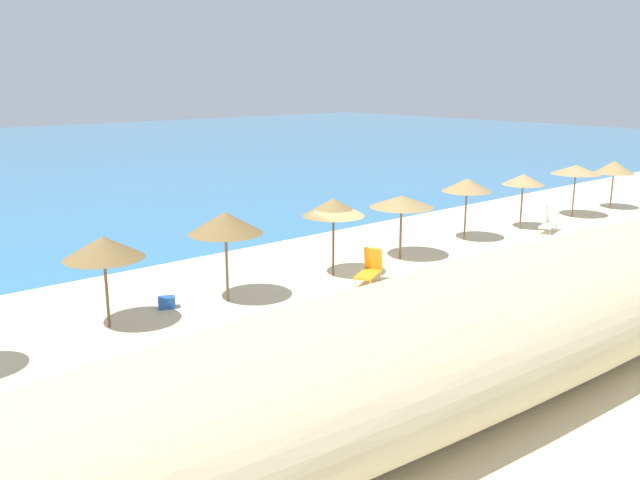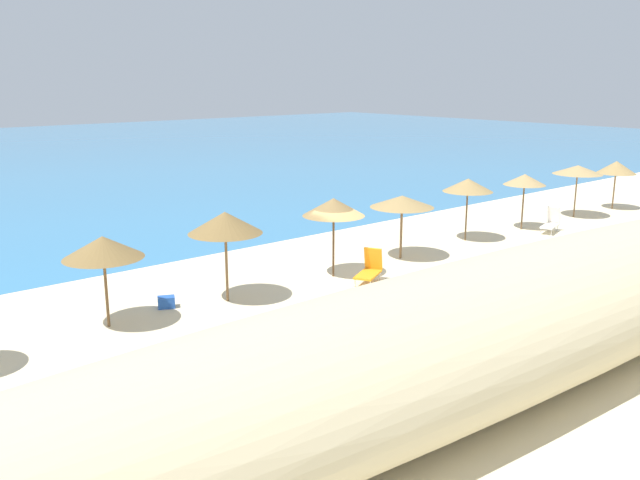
{
  "view_description": "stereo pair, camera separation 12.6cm",
  "coord_description": "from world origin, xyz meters",
  "px_view_note": "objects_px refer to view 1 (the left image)",
  "views": [
    {
      "loc": [
        -16.15,
        -16.7,
        7.11
      ],
      "look_at": [
        -1.23,
        0.69,
        1.55
      ],
      "focal_mm": 37.94,
      "sensor_mm": 36.0,
      "label": 1
    },
    {
      "loc": [
        -16.05,
        -16.78,
        7.11
      ],
      "look_at": [
        -1.23,
        0.69,
        1.55
      ],
      "focal_mm": 37.94,
      "sensor_mm": 36.0,
      "label": 2
    }
  ],
  "objects_px": {
    "beach_umbrella_8": "(523,180)",
    "beach_umbrella_10": "(614,167)",
    "beach_umbrella_5": "(334,207)",
    "lounge_chair_0": "(550,222)",
    "beach_umbrella_4": "(225,223)",
    "beach_umbrella_9": "(576,170)",
    "beach_umbrella_3": "(103,248)",
    "lounge_chair_1": "(370,269)",
    "cooler_box": "(167,302)",
    "beach_umbrella_6": "(402,202)",
    "beach_umbrella_7": "(467,185)"
  },
  "relations": [
    {
      "from": "beach_umbrella_8",
      "to": "beach_umbrella_10",
      "type": "height_order",
      "value": "beach_umbrella_8"
    },
    {
      "from": "beach_umbrella_8",
      "to": "lounge_chair_1",
      "type": "bearing_deg",
      "value": -172.7
    },
    {
      "from": "beach_umbrella_6",
      "to": "lounge_chair_0",
      "type": "height_order",
      "value": "beach_umbrella_6"
    },
    {
      "from": "beach_umbrella_5",
      "to": "lounge_chair_1",
      "type": "distance_m",
      "value": 2.55
    },
    {
      "from": "beach_umbrella_4",
      "to": "cooler_box",
      "type": "xyz_separation_m",
      "value": [
        -1.84,
        0.68,
        -2.42
      ]
    },
    {
      "from": "beach_umbrella_3",
      "to": "cooler_box",
      "type": "distance_m",
      "value": 3.04
    },
    {
      "from": "cooler_box",
      "to": "beach_umbrella_4",
      "type": "bearing_deg",
      "value": -20.43
    },
    {
      "from": "beach_umbrella_5",
      "to": "beach_umbrella_8",
      "type": "xyz_separation_m",
      "value": [
        12.05,
        0.06,
        -0.18
      ]
    },
    {
      "from": "beach_umbrella_4",
      "to": "beach_umbrella_8",
      "type": "xyz_separation_m",
      "value": [
        16.51,
        -0.08,
        -0.21
      ]
    },
    {
      "from": "beach_umbrella_8",
      "to": "beach_umbrella_3",
      "type": "bearing_deg",
      "value": 178.94
    },
    {
      "from": "beach_umbrella_4",
      "to": "cooler_box",
      "type": "relative_size",
      "value": 5.61
    },
    {
      "from": "cooler_box",
      "to": "beach_umbrella_7",
      "type": "bearing_deg",
      "value": -1.73
    },
    {
      "from": "beach_umbrella_3",
      "to": "beach_umbrella_4",
      "type": "xyz_separation_m",
      "value": [
        3.91,
        -0.29,
        0.22
      ]
    },
    {
      "from": "beach_umbrella_7",
      "to": "cooler_box",
      "type": "relative_size",
      "value": 5.26
    },
    {
      "from": "beach_umbrella_5",
      "to": "beach_umbrella_10",
      "type": "xyz_separation_m",
      "value": [
        20.3,
        -0.25,
        -0.27
      ]
    },
    {
      "from": "beach_umbrella_10",
      "to": "cooler_box",
      "type": "relative_size",
      "value": 5.01
    },
    {
      "from": "beach_umbrella_9",
      "to": "lounge_chair_0",
      "type": "bearing_deg",
      "value": -164.41
    },
    {
      "from": "beach_umbrella_10",
      "to": "lounge_chair_1",
      "type": "distance_m",
      "value": 19.97
    },
    {
      "from": "beach_umbrella_10",
      "to": "lounge_chair_0",
      "type": "xyz_separation_m",
      "value": [
        -7.74,
        -0.92,
        -1.82
      ]
    },
    {
      "from": "beach_umbrella_3",
      "to": "beach_umbrella_10",
      "type": "height_order",
      "value": "beach_umbrella_3"
    },
    {
      "from": "beach_umbrella_4",
      "to": "beach_umbrella_10",
      "type": "height_order",
      "value": "beach_umbrella_4"
    },
    {
      "from": "beach_umbrella_5",
      "to": "beach_umbrella_10",
      "type": "bearing_deg",
      "value": -0.72
    },
    {
      "from": "beach_umbrella_5",
      "to": "beach_umbrella_9",
      "type": "xyz_separation_m",
      "value": [
        16.64,
        -0.04,
        -0.11
      ]
    },
    {
      "from": "beach_umbrella_3",
      "to": "beach_umbrella_7",
      "type": "xyz_separation_m",
      "value": [
        16.56,
        -0.05,
        0.1
      ]
    },
    {
      "from": "beach_umbrella_6",
      "to": "lounge_chair_0",
      "type": "bearing_deg",
      "value": -8.57
    },
    {
      "from": "beach_umbrella_3",
      "to": "lounge_chair_0",
      "type": "xyz_separation_m",
      "value": [
        20.93,
        -1.61,
        -1.91
      ]
    },
    {
      "from": "beach_umbrella_6",
      "to": "beach_umbrella_9",
      "type": "bearing_deg",
      "value": -0.86
    },
    {
      "from": "beach_umbrella_4",
      "to": "cooler_box",
      "type": "bearing_deg",
      "value": 159.57
    },
    {
      "from": "beach_umbrella_6",
      "to": "beach_umbrella_10",
      "type": "height_order",
      "value": "beach_umbrella_10"
    },
    {
      "from": "lounge_chair_0",
      "to": "lounge_chair_1",
      "type": "distance_m",
      "value": 12.11
    },
    {
      "from": "beach_umbrella_9",
      "to": "beach_umbrella_3",
      "type": "bearing_deg",
      "value": 178.91
    },
    {
      "from": "lounge_chair_0",
      "to": "lounge_chair_1",
      "type": "relative_size",
      "value": 0.98
    },
    {
      "from": "beach_umbrella_4",
      "to": "beach_umbrella_9",
      "type": "height_order",
      "value": "beach_umbrella_4"
    },
    {
      "from": "beach_umbrella_6",
      "to": "cooler_box",
      "type": "bearing_deg",
      "value": 176.16
    },
    {
      "from": "lounge_chair_1",
      "to": "beach_umbrella_7",
      "type": "bearing_deg",
      "value": -104.25
    },
    {
      "from": "beach_umbrella_7",
      "to": "lounge_chair_1",
      "type": "height_order",
      "value": "beach_umbrella_7"
    },
    {
      "from": "beach_umbrella_3",
      "to": "beach_umbrella_9",
      "type": "height_order",
      "value": "beach_umbrella_3"
    },
    {
      "from": "beach_umbrella_10",
      "to": "cooler_box",
      "type": "height_order",
      "value": "beach_umbrella_10"
    },
    {
      "from": "beach_umbrella_10",
      "to": "cooler_box",
      "type": "distance_m",
      "value": 26.71
    },
    {
      "from": "beach_umbrella_6",
      "to": "lounge_chair_0",
      "type": "distance_m",
      "value": 9.11
    },
    {
      "from": "beach_umbrella_8",
      "to": "lounge_chair_0",
      "type": "bearing_deg",
      "value": -67.37
    },
    {
      "from": "beach_umbrella_7",
      "to": "cooler_box",
      "type": "bearing_deg",
      "value": 178.27
    },
    {
      "from": "beach_umbrella_5",
      "to": "beach_umbrella_8",
      "type": "relative_size",
      "value": 1.09
    },
    {
      "from": "beach_umbrella_4",
      "to": "beach_umbrella_6",
      "type": "relative_size",
      "value": 1.16
    },
    {
      "from": "beach_umbrella_10",
      "to": "lounge_chair_1",
      "type": "bearing_deg",
      "value": -176.62
    },
    {
      "from": "cooler_box",
      "to": "beach_umbrella_5",
      "type": "bearing_deg",
      "value": -7.45
    },
    {
      "from": "lounge_chair_1",
      "to": "cooler_box",
      "type": "relative_size",
      "value": 2.86
    },
    {
      "from": "beach_umbrella_3",
      "to": "beach_umbrella_10",
      "type": "xyz_separation_m",
      "value": [
        28.68,
        -0.69,
        -0.08
      ]
    },
    {
      "from": "beach_umbrella_3",
      "to": "beach_umbrella_5",
      "type": "relative_size",
      "value": 0.94
    },
    {
      "from": "beach_umbrella_4",
      "to": "lounge_chair_0",
      "type": "relative_size",
      "value": 2.0
    }
  ]
}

